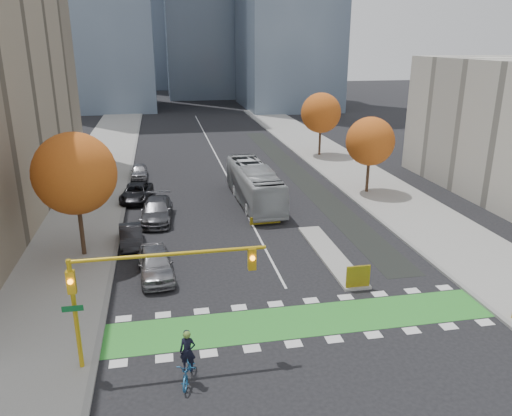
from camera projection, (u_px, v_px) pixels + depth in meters
name	position (u px, v px, depth m)	size (l,w,h in m)	color
ground	(312.00, 337.00, 23.99)	(300.00, 300.00, 0.00)	black
sidewalk_west	(78.00, 216.00, 40.18)	(7.00, 120.00, 0.15)	gray
sidewalk_east	(391.00, 197.00, 44.98)	(7.00, 120.00, 0.15)	gray
curb_west	(123.00, 214.00, 40.80)	(0.30, 120.00, 0.16)	gray
curb_east	(354.00, 200.00, 44.36)	(0.30, 120.00, 0.16)	gray
bike_crossing	(303.00, 321.00, 25.39)	(20.00, 3.00, 0.01)	#2D892D
centre_line	(217.00, 156.00, 61.22)	(0.15, 70.00, 0.01)	silver
bike_lane_paint	(297.00, 174.00, 53.24)	(2.50, 50.00, 0.01)	black
median_island	(330.00, 254.00, 33.06)	(1.60, 10.00, 0.16)	gray
hazard_board	(358.00, 276.00, 28.36)	(1.40, 0.12, 1.30)	yellow
tree_west	(75.00, 174.00, 31.23)	(5.20, 5.20, 8.22)	#332114
tree_east_near	(370.00, 141.00, 45.05)	(4.40, 4.40, 7.08)	#332114
tree_east_far	(321.00, 113.00, 59.90)	(4.80, 4.80, 7.65)	#332114
traffic_signal_west	(136.00, 280.00, 20.82)	(8.53, 0.56, 5.20)	#BF9914
cyclist	(188.00, 364.00, 20.68)	(1.21, 2.17, 2.37)	#2366A0
bus	(254.00, 184.00, 43.25)	(2.81, 12.00, 3.34)	#AAAEB2
parked_car_a	(156.00, 263.00, 29.87)	(2.02, 5.02, 1.71)	gray
parked_car_b	(131.00, 237.00, 34.27)	(1.52, 4.35, 1.43)	black
parked_car_c	(157.00, 211.00, 39.20)	(2.34, 5.75, 1.67)	#4A4B4F
parked_car_d	(136.00, 193.00, 44.19)	(2.38, 5.16, 1.43)	black
parked_car_e	(139.00, 171.00, 51.57)	(1.65, 4.10, 1.40)	#949398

